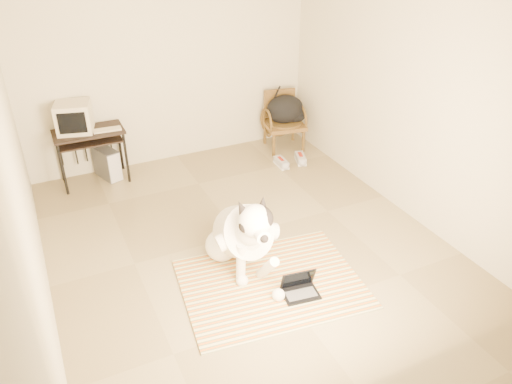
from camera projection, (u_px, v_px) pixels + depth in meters
floor at (239, 235)px, 5.56m from camera, size 4.50×4.50×0.00m
wall_back at (169, 65)px, 6.64m from camera, size 4.50×0.00×4.50m
wall_front at (380, 245)px, 3.13m from camera, size 4.50×0.00×4.50m
wall_left at (16, 162)px, 4.14m from camera, size 0.00×4.50×4.50m
wall_right at (399, 93)px, 5.63m from camera, size 0.00×4.50×4.50m
rug at (271, 284)px, 4.84m from camera, size 1.84×1.49×0.02m
dog at (243, 235)px, 4.89m from camera, size 0.66×1.38×0.99m
laptop at (300, 288)px, 4.69m from camera, size 0.36×0.29×0.23m
computer_desk at (89, 139)px, 6.34m from camera, size 0.87×0.49×0.72m
crt_monitor at (74, 117)px, 6.19m from camera, size 0.50×0.48×0.37m
desk_keyboard at (107, 130)px, 6.30m from camera, size 0.35×0.15×0.02m
pc_tower at (107, 163)px, 6.65m from camera, size 0.31×0.48×0.41m
rattan_chair at (283, 120)px, 7.39m from camera, size 0.63×0.62×0.83m
backpack at (287, 110)px, 7.34m from camera, size 0.59×0.46×0.42m
sneaker_left at (281, 163)px, 7.02m from camera, size 0.13×0.30×0.10m
sneaker_right at (300, 159)px, 7.13m from camera, size 0.21×0.33×0.11m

